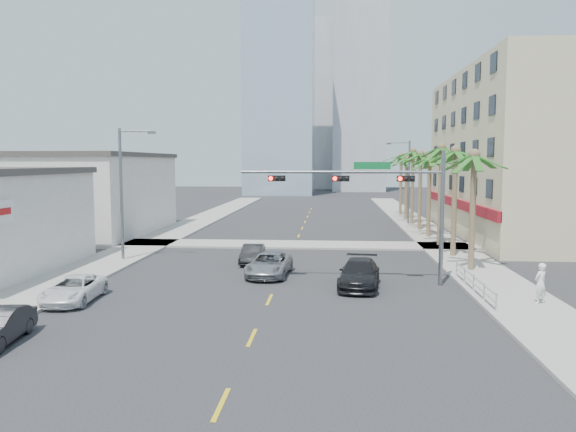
% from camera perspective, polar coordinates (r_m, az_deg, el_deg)
% --- Properties ---
extents(ground, '(260.00, 260.00, 0.00)m').
position_cam_1_polar(ground, '(24.05, -2.99, -10.79)').
color(ground, '#262628').
rests_on(ground, ground).
extents(sidewalk_right, '(4.00, 120.00, 0.15)m').
position_cam_1_polar(sidewalk_right, '(44.31, 16.16, -3.37)').
color(sidewalk_right, gray).
rests_on(sidewalk_right, ground).
extents(sidewalk_left, '(4.00, 120.00, 0.15)m').
position_cam_1_polar(sidewalk_left, '(45.93, -14.67, -3.02)').
color(sidewalk_left, gray).
rests_on(sidewalk_left, ground).
extents(sidewalk_cross, '(80.00, 4.00, 0.15)m').
position_cam_1_polar(sidewalk_cross, '(45.47, 0.64, -2.93)').
color(sidewalk_cross, gray).
rests_on(sidewalk_cross, ground).
extents(building_right, '(15.25, 28.00, 15.00)m').
position_cam_1_polar(building_right, '(56.17, 24.37, 5.79)').
color(building_right, beige).
rests_on(building_right, ground).
extents(building_left_far, '(11.00, 18.00, 7.20)m').
position_cam_1_polar(building_left_far, '(55.74, -19.35, 1.96)').
color(building_left_far, beige).
rests_on(building_left_far, ground).
extents(tower_far_left, '(14.00, 14.00, 48.00)m').
position_cam_1_polar(tower_far_left, '(119.65, -0.83, 13.80)').
color(tower_far_left, '#99B2C6').
rests_on(tower_far_left, ground).
extents(tower_far_right, '(12.00, 12.00, 60.00)m').
position_cam_1_polar(tower_far_right, '(135.03, 7.26, 15.38)').
color(tower_far_right, '#ADADB2').
rests_on(tower_far_right, ground).
extents(tower_far_center, '(16.00, 16.00, 42.00)m').
position_cam_1_polar(tower_far_center, '(148.69, 2.23, 11.00)').
color(tower_far_center, '#ADADB2').
rests_on(tower_far_center, ground).
extents(traffic_signal_mast, '(11.12, 0.54, 7.20)m').
position_cam_1_polar(traffic_signal_mast, '(31.00, 9.59, 2.32)').
color(traffic_signal_mast, slate).
rests_on(traffic_signal_mast, ground).
extents(palm_tree_0, '(4.80, 4.80, 7.80)m').
position_cam_1_polar(palm_tree_0, '(35.91, 18.40, 5.77)').
color(palm_tree_0, brown).
rests_on(palm_tree_0, ground).
extents(palm_tree_1, '(4.80, 4.80, 8.16)m').
position_cam_1_polar(palm_tree_1, '(40.98, 16.68, 6.24)').
color(palm_tree_1, brown).
rests_on(palm_tree_1, ground).
extents(palm_tree_2, '(4.80, 4.80, 8.52)m').
position_cam_1_polar(palm_tree_2, '(46.09, 15.33, 6.60)').
color(palm_tree_2, brown).
rests_on(palm_tree_2, ground).
extents(palm_tree_3, '(4.80, 4.80, 7.80)m').
position_cam_1_polar(palm_tree_3, '(51.20, 14.22, 5.72)').
color(palm_tree_3, brown).
rests_on(palm_tree_3, ground).
extents(palm_tree_4, '(4.80, 4.80, 8.16)m').
position_cam_1_polar(palm_tree_4, '(56.33, 13.34, 6.06)').
color(palm_tree_4, brown).
rests_on(palm_tree_4, ground).
extents(palm_tree_5, '(4.80, 4.80, 8.52)m').
position_cam_1_polar(palm_tree_5, '(61.48, 12.61, 6.34)').
color(palm_tree_5, brown).
rests_on(palm_tree_5, ground).
extents(palm_tree_6, '(4.80, 4.80, 7.80)m').
position_cam_1_polar(palm_tree_6, '(66.63, 11.97, 5.68)').
color(palm_tree_6, brown).
rests_on(palm_tree_6, ground).
extents(palm_tree_7, '(4.80, 4.80, 8.16)m').
position_cam_1_polar(palm_tree_7, '(71.79, 11.44, 5.95)').
color(palm_tree_7, brown).
rests_on(palm_tree_7, ground).
extents(streetlight_left, '(2.55, 0.25, 9.00)m').
position_cam_1_polar(streetlight_left, '(39.50, -16.32, 2.84)').
color(streetlight_left, slate).
rests_on(streetlight_left, ground).
extents(streetlight_right, '(2.55, 0.25, 9.00)m').
position_cam_1_polar(streetlight_right, '(61.42, 11.99, 3.81)').
color(streetlight_right, slate).
rests_on(streetlight_right, ground).
extents(guardrail, '(0.08, 8.08, 1.00)m').
position_cam_1_polar(guardrail, '(30.39, 18.35, -6.31)').
color(guardrail, silver).
rests_on(guardrail, ground).
extents(car_parked_far, '(2.31, 4.58, 1.24)m').
position_cam_1_polar(car_parked_far, '(29.24, -20.95, -6.95)').
color(car_parked_far, white).
rests_on(car_parked_far, ground).
extents(car_lane_left, '(1.32, 3.77, 1.24)m').
position_cam_1_polar(car_lane_left, '(37.59, -3.63, -3.88)').
color(car_lane_left, black).
rests_on(car_lane_left, ground).
extents(car_lane_center, '(2.63, 5.07, 1.36)m').
position_cam_1_polar(car_lane_center, '(33.42, -1.93, -4.95)').
color(car_lane_center, '#A3A3A8').
rests_on(car_lane_center, ground).
extents(car_lane_right, '(2.62, 5.31, 1.48)m').
position_cam_1_polar(car_lane_right, '(30.66, 7.26, -5.83)').
color(car_lane_right, black).
rests_on(car_lane_right, ground).
extents(pedestrian, '(0.83, 0.77, 1.91)m').
position_cam_1_polar(pedestrian, '(28.89, 24.27, -6.24)').
color(pedestrian, white).
rests_on(pedestrian, sidewalk_right).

